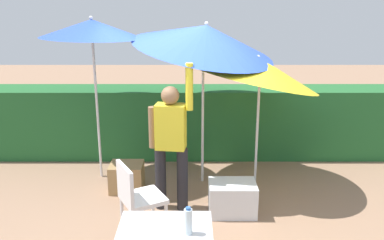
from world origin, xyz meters
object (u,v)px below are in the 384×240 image
umbrella_yellow (91,29)px  crate_cardboard (126,177)px  person_vendor (170,140)px  cooler_box (232,198)px  bottle_water (188,221)px  chair_plastic (136,196)px  folding_table (165,238)px  umbrella_rainbow (204,38)px  umbrella_orange (258,70)px

umbrella_yellow → crate_cardboard: bearing=-45.1°
person_vendor → cooler_box: size_ratio=3.21×
cooler_box → person_vendor: bearing=171.0°
bottle_water → cooler_box: bearing=71.9°
cooler_box → bottle_water: size_ratio=2.44×
chair_plastic → folding_table: size_ratio=1.11×
umbrella_yellow → folding_table: bearing=-66.8°
umbrella_rainbow → crate_cardboard: (-1.09, -0.32, -1.89)m
umbrella_rainbow → cooler_box: umbrella_rainbow is taller
crate_cardboard → umbrella_yellow: bearing=134.9°
chair_plastic → bottle_water: 1.28m
bottle_water → umbrella_orange: bearing=69.3°
umbrella_orange → crate_cardboard: size_ratio=4.52×
chair_plastic → bottle_water: bottle_water is taller
umbrella_rainbow → umbrella_orange: bearing=-12.5°
chair_plastic → cooler_box: bearing=26.2°
umbrella_yellow → person_vendor: 1.95m
person_vendor → cooler_box: (0.76, -0.12, -0.73)m
crate_cardboard → bottle_water: 2.54m
chair_plastic → crate_cardboard: 1.27m
umbrella_rainbow → chair_plastic: umbrella_rainbow is taller
bottle_water → crate_cardboard: bearing=111.1°
cooler_box → crate_cardboard: bearing=155.6°
chair_plastic → bottle_water: size_ratio=3.71×
umbrella_yellow → folding_table: umbrella_yellow is taller
cooler_box → crate_cardboard: 1.56m
umbrella_orange → cooler_box: size_ratio=3.54×
umbrella_orange → folding_table: size_ratio=2.58×
umbrella_rainbow → folding_table: 2.95m
chair_plastic → crate_cardboard: chair_plastic is taller
chair_plastic → cooler_box: (1.11, 0.55, -0.31)m
umbrella_orange → folding_table: bearing=-115.3°
cooler_box → bottle_water: bottle_water is taller
crate_cardboard → folding_table: size_ratio=0.57×
umbrella_rainbow → cooler_box: 2.15m
cooler_box → crate_cardboard: cooler_box is taller
umbrella_orange → umbrella_yellow: size_ratio=0.87×
umbrella_rainbow → chair_plastic: size_ratio=2.84×
cooler_box → umbrella_rainbow: bearing=108.9°
person_vendor → crate_cardboard: person_vendor is taller
umbrella_yellow → bottle_water: (1.35, -2.75, -1.35)m
umbrella_yellow → cooler_box: 2.96m
chair_plastic → cooler_box: size_ratio=1.52×
person_vendor → cooler_box: 1.06m
crate_cardboard → folding_table: 2.36m
person_vendor → folding_table: 1.72m
umbrella_yellow → crate_cardboard: 2.11m
person_vendor → chair_plastic: person_vendor is taller
chair_plastic → cooler_box: chair_plastic is taller
umbrella_yellow → umbrella_rainbow: bearing=-5.2°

